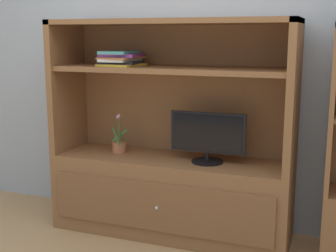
{
  "coord_description": "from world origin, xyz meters",
  "views": [
    {
      "loc": [
        1.14,
        -2.66,
        1.47
      ],
      "look_at": [
        0.0,
        0.35,
        0.83
      ],
      "focal_mm": 49.05,
      "sensor_mm": 36.0,
      "label": 1
    }
  ],
  "objects": [
    {
      "name": "magazine_stack",
      "position": [
        -0.38,
        0.39,
        1.3
      ],
      "size": [
        0.3,
        0.35,
        0.11
      ],
      "color": "gold",
      "rests_on": "media_console"
    },
    {
      "name": "potted_plant",
      "position": [
        -0.43,
        0.42,
        0.63
      ],
      "size": [
        0.12,
        0.13,
        0.31
      ],
      "color": "#B26642",
      "rests_on": "media_console"
    },
    {
      "name": "painted_rear_wall",
      "position": [
        0.0,
        0.75,
        1.4
      ],
      "size": [
        6.0,
        0.1,
        2.8
      ],
      "primitive_type": "cube",
      "color": "#9EA8B2",
      "rests_on": "ground_plane"
    },
    {
      "name": "media_console",
      "position": [
        0.0,
        0.41,
        0.49
      ],
      "size": [
        1.76,
        0.54,
        1.58
      ],
      "color": "brown",
      "rests_on": "ground_plane"
    },
    {
      "name": "tv_monitor",
      "position": [
        0.29,
        0.38,
        0.77
      ],
      "size": [
        0.54,
        0.23,
        0.36
      ],
      "color": "black",
      "rests_on": "media_console"
    }
  ]
}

